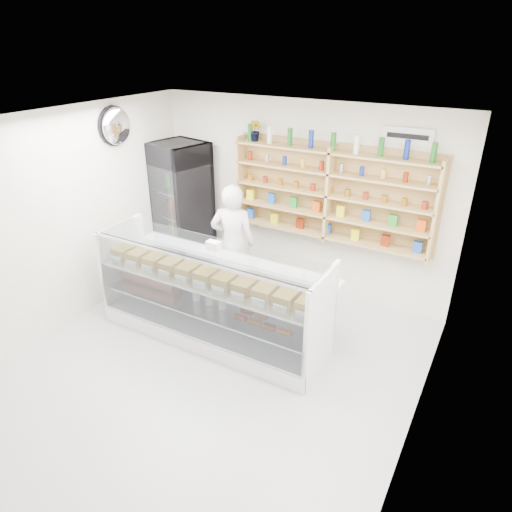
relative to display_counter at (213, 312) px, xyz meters
The scene contains 8 objects.
room 1.29m from the display_counter, 63.12° to the right, with size 5.00×5.00×5.00m.
display_counter is the anchor object (origin of this frame).
shop_worker 1.14m from the display_counter, 106.90° to the left, with size 0.64×0.42×1.75m, color silver.
drinks_cooler 2.15m from the display_counter, 137.68° to the left, with size 0.90×0.89×2.11m.
wall_shelving 2.23m from the display_counter, 62.90° to the left, with size 2.84×0.28×1.33m.
potted_plant 2.61m from the display_counter, 100.73° to the left, with size 0.17×0.13×0.30m, color #1E6626.
security_mirror 2.82m from the display_counter, 164.21° to the left, with size 0.15×0.50×0.50m, color silver.
wall_sign 3.26m from the display_counter, 45.62° to the left, with size 0.62×0.03×0.20m, color white.
Camera 1 is at (2.58, -3.33, 3.56)m, focal length 32.00 mm.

